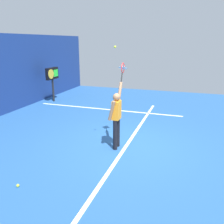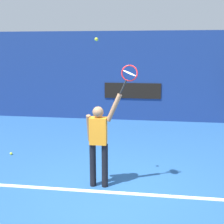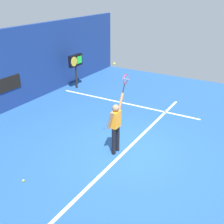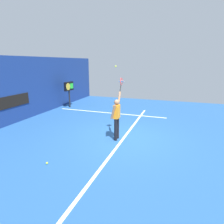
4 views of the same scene
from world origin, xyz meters
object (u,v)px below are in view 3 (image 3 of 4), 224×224
Objects in this scene: tennis_racket at (125,80)px; scoreboard_clock at (76,62)px; tennis_ball at (114,64)px; spare_ball at (23,181)px; tennis_player at (116,125)px.

tennis_racket is 6.42m from scoreboard_clock.
spare_ball is at bearing 151.90° from tennis_ball.
spare_ball is (-7.20, -3.53, -1.38)m from scoreboard_clock.
spare_ball is at bearing 155.99° from tennis_racket.
scoreboard_clock is 8.14m from spare_ball.
spare_ball is (-2.64, 1.41, -2.94)m from tennis_ball.
spare_ball is at bearing 151.53° from tennis_player.
tennis_racket is 0.90m from tennis_ball.
tennis_ball is 6.90m from scoreboard_clock.
spare_ball is at bearing -153.84° from scoreboard_clock.
tennis_ball is (-0.62, 0.04, 0.65)m from tennis_racket.
scoreboard_clock is at bearing 47.33° from tennis_ball.
tennis_ball reaches higher than tennis_racket.
tennis_player is 1.09× the size of scoreboard_clock.
tennis_player is at bearing -28.47° from spare_ball.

